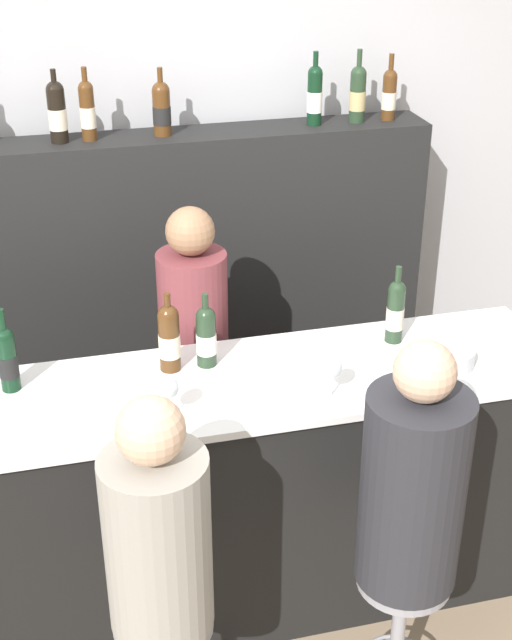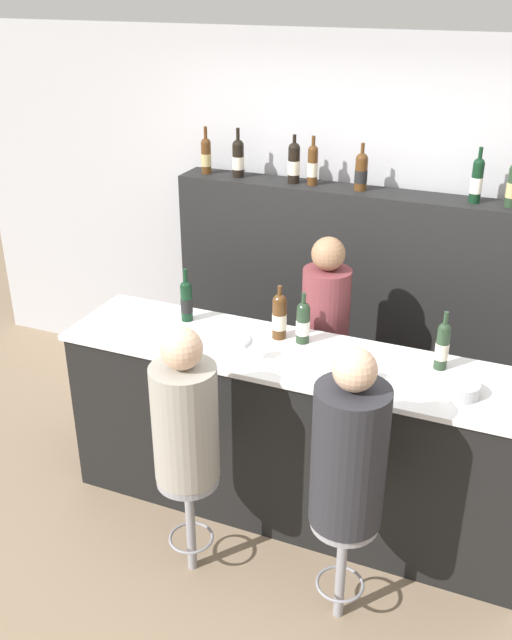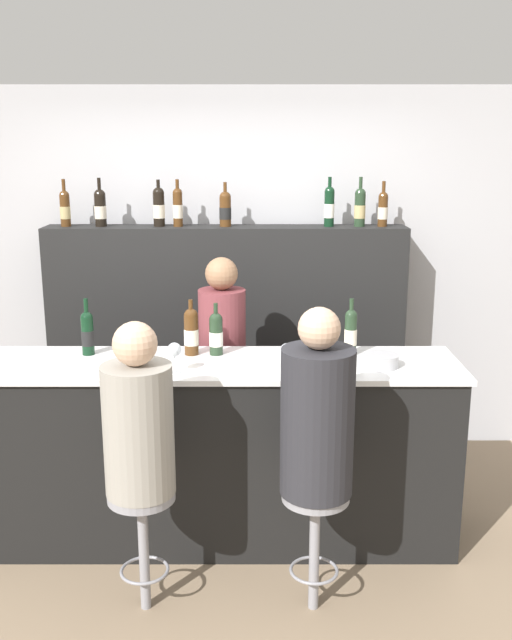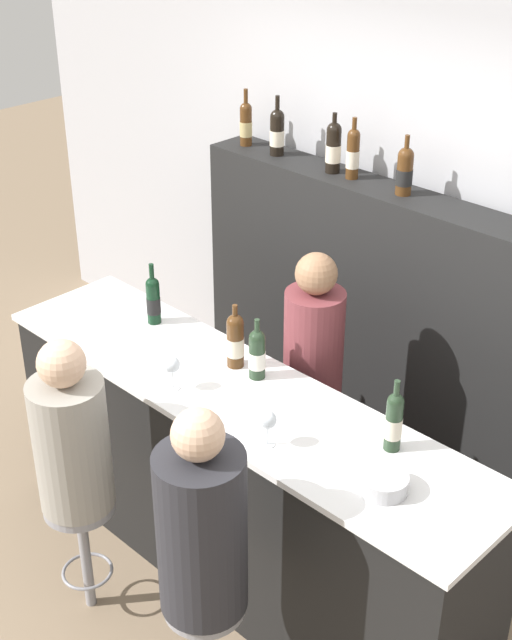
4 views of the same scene
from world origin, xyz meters
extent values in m
plane|color=#8C755B|center=(0.00, 0.00, 0.00)|extent=(16.00, 16.00, 0.00)
cube|color=#B2B2B7|center=(0.00, 1.68, 1.30)|extent=(6.40, 0.05, 2.60)
cube|color=black|center=(0.00, 0.30, 0.51)|extent=(2.61, 0.59, 1.02)
cube|color=white|center=(0.00, 0.30, 1.04)|extent=(2.65, 0.63, 0.03)
cube|color=black|center=(0.00, 1.45, 0.83)|extent=(2.47, 0.28, 1.66)
cylinder|color=black|center=(-0.74, 0.45, 1.16)|extent=(0.07, 0.07, 0.21)
cylinder|color=black|center=(-0.74, 0.45, 1.15)|extent=(0.07, 0.07, 0.09)
sphere|color=black|center=(-0.74, 0.45, 1.27)|extent=(0.07, 0.07, 0.07)
cylinder|color=black|center=(-0.74, 0.45, 1.33)|extent=(0.02, 0.02, 0.10)
cylinder|color=#4C2D14|center=(-0.16, 0.45, 1.17)|extent=(0.08, 0.08, 0.23)
cylinder|color=beige|center=(-0.16, 0.45, 1.16)|extent=(0.08, 0.08, 0.09)
sphere|color=#4C2D14|center=(-0.16, 0.45, 1.28)|extent=(0.08, 0.08, 0.08)
cylinder|color=#4C2D14|center=(-0.16, 0.45, 1.33)|extent=(0.02, 0.02, 0.07)
cylinder|color=#233823|center=(-0.02, 0.45, 1.15)|extent=(0.08, 0.08, 0.20)
cylinder|color=white|center=(-0.02, 0.45, 1.14)|extent=(0.08, 0.08, 0.08)
sphere|color=#233823|center=(-0.02, 0.45, 1.26)|extent=(0.08, 0.08, 0.08)
cylinder|color=#233823|center=(-0.02, 0.45, 1.31)|extent=(0.02, 0.02, 0.08)
cylinder|color=#233823|center=(0.74, 0.45, 1.17)|extent=(0.07, 0.07, 0.23)
cylinder|color=beige|center=(0.74, 0.45, 1.16)|extent=(0.07, 0.07, 0.09)
sphere|color=#233823|center=(0.74, 0.45, 1.28)|extent=(0.07, 0.07, 0.07)
cylinder|color=#233823|center=(0.74, 0.45, 1.33)|extent=(0.02, 0.02, 0.08)
cylinder|color=#4C2D14|center=(-1.09, 1.45, 1.77)|extent=(0.07, 0.07, 0.21)
cylinder|color=tan|center=(-1.09, 1.45, 1.75)|extent=(0.07, 0.07, 0.08)
sphere|color=#4C2D14|center=(-1.09, 1.45, 1.87)|extent=(0.07, 0.07, 0.07)
cylinder|color=#4C2D14|center=(-1.09, 1.45, 1.93)|extent=(0.02, 0.02, 0.10)
cylinder|color=black|center=(-0.85, 1.45, 1.77)|extent=(0.08, 0.08, 0.21)
cylinder|color=beige|center=(-0.85, 1.45, 1.76)|extent=(0.08, 0.08, 0.08)
sphere|color=black|center=(-0.85, 1.45, 1.87)|extent=(0.08, 0.08, 0.08)
cylinder|color=black|center=(-0.85, 1.45, 1.94)|extent=(0.02, 0.02, 0.10)
cylinder|color=black|center=(-0.45, 1.45, 1.77)|extent=(0.08, 0.08, 0.23)
cylinder|color=beige|center=(-0.45, 1.45, 1.76)|extent=(0.08, 0.08, 0.09)
sphere|color=black|center=(-0.45, 1.45, 1.89)|extent=(0.08, 0.08, 0.08)
cylinder|color=black|center=(-0.45, 1.45, 1.94)|extent=(0.02, 0.02, 0.07)
cylinder|color=#4C2D14|center=(-0.32, 1.45, 1.77)|extent=(0.07, 0.07, 0.23)
cylinder|color=beige|center=(-0.32, 1.45, 1.76)|extent=(0.07, 0.07, 0.09)
sphere|color=#4C2D14|center=(-0.32, 1.45, 1.89)|extent=(0.07, 0.07, 0.07)
cylinder|color=#4C2D14|center=(-0.32, 1.45, 1.94)|extent=(0.02, 0.02, 0.08)
cylinder|color=#4C2D14|center=(0.00, 1.45, 1.76)|extent=(0.08, 0.08, 0.20)
cylinder|color=black|center=(0.00, 1.45, 1.75)|extent=(0.08, 0.08, 0.08)
sphere|color=#4C2D14|center=(0.00, 1.45, 1.86)|extent=(0.08, 0.08, 0.08)
cylinder|color=#4C2D14|center=(0.00, 1.45, 1.92)|extent=(0.02, 0.02, 0.09)
cylinder|color=black|center=(0.71, 1.45, 1.78)|extent=(0.07, 0.07, 0.23)
cylinder|color=white|center=(0.71, 1.45, 1.77)|extent=(0.07, 0.07, 0.09)
sphere|color=black|center=(0.71, 1.45, 1.90)|extent=(0.07, 0.07, 0.07)
cylinder|color=black|center=(0.71, 1.45, 1.95)|extent=(0.02, 0.02, 0.08)
cylinder|color=#233823|center=(0.91, 1.45, 1.77)|extent=(0.07, 0.07, 0.22)
cylinder|color=tan|center=(0.91, 1.45, 1.76)|extent=(0.08, 0.08, 0.09)
sphere|color=#233823|center=(0.91, 1.45, 1.88)|extent=(0.07, 0.07, 0.07)
cylinder|color=#233823|center=(0.91, 1.45, 1.95)|extent=(0.02, 0.02, 0.10)
cylinder|color=#4C2D14|center=(1.07, 1.45, 1.76)|extent=(0.07, 0.07, 0.20)
cylinder|color=beige|center=(1.07, 1.45, 1.75)|extent=(0.07, 0.07, 0.08)
sphere|color=#4C2D14|center=(1.07, 1.45, 1.86)|extent=(0.07, 0.07, 0.07)
cylinder|color=#4C2D14|center=(1.07, 1.45, 1.92)|extent=(0.02, 0.02, 0.09)
cylinder|color=silver|center=(-0.21, 0.11, 1.06)|extent=(0.06, 0.06, 0.00)
cylinder|color=silver|center=(-0.21, 0.11, 1.10)|extent=(0.01, 0.01, 0.09)
sphere|color=silver|center=(-0.21, 0.11, 1.18)|extent=(0.07, 0.07, 0.07)
cylinder|color=silver|center=(0.37, 0.11, 1.06)|extent=(0.06, 0.06, 0.00)
cylinder|color=silver|center=(0.37, 0.11, 1.10)|extent=(0.01, 0.01, 0.08)
sphere|color=silver|center=(0.37, 0.11, 1.18)|extent=(0.07, 0.07, 0.07)
cylinder|color=#B7B7BC|center=(0.87, 0.22, 1.09)|extent=(0.19, 0.19, 0.07)
cylinder|color=gray|center=(-0.33, -0.36, 0.29)|extent=(0.05, 0.05, 0.58)
torus|color=gray|center=(-0.33, -0.36, 0.20)|extent=(0.24, 0.24, 0.02)
cylinder|color=gray|center=(-0.33, -0.36, 0.60)|extent=(0.32, 0.32, 0.04)
cylinder|color=gray|center=(-0.33, -0.36, 0.93)|extent=(0.33, 0.33, 0.62)
sphere|color=#D8AD8C|center=(-0.33, -0.36, 1.35)|extent=(0.20, 0.20, 0.20)
cylinder|color=gray|center=(0.49, -0.36, 0.29)|extent=(0.05, 0.05, 0.58)
torus|color=gray|center=(0.49, -0.36, 0.20)|extent=(0.24, 0.24, 0.02)
cylinder|color=gray|center=(0.49, -0.36, 0.60)|extent=(0.32, 0.32, 0.04)
cylinder|color=#28282D|center=(0.49, -0.36, 0.97)|extent=(0.34, 0.34, 0.70)
sphere|color=#D8AD8C|center=(0.49, -0.36, 1.42)|extent=(0.19, 0.19, 0.19)
cylinder|color=brown|center=(0.00, 0.82, 0.67)|extent=(0.29, 0.29, 1.35)
sphere|color=#936B4C|center=(0.00, 0.82, 1.45)|extent=(0.20, 0.20, 0.20)
camera|label=1|loc=(-0.55, -2.43, 2.78)|focal=50.00mm
camera|label=2|loc=(1.10, -2.90, 2.90)|focal=40.00mm
camera|label=3|loc=(0.21, -3.42, 2.22)|focal=40.00mm
camera|label=4|loc=(2.36, -1.99, 3.25)|focal=50.00mm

